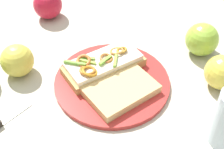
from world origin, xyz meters
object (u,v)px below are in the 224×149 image
plate (112,82)px  apple_4 (203,40)px  sandwich (102,65)px  apple_5 (48,4)px  apple_1 (222,72)px  bread_slice_side (122,89)px  apple_0 (17,60)px

plate → apple_4: apple_4 is taller
sandwich → apple_4: size_ratio=2.35×
plate → apple_5: bearing=-173.5°
plate → apple_1: apple_1 is taller
apple_5 → bread_slice_side: bearing=6.3°
sandwich → apple_1: apple_1 is taller
apple_1 → apple_5: 0.51m
apple_0 → apple_5: 0.24m
bread_slice_side → apple_0: 0.26m
bread_slice_side → sandwich: bearing=86.8°
apple_1 → apple_4: size_ratio=0.96×
apple_1 → apple_5: bearing=-149.8°
plate → apple_1: bearing=62.6°
apple_4 → plate: bearing=-91.0°
plate → apple_4: size_ratio=3.21×
sandwich → apple_0: 0.20m
plate → sandwich: sandwich is taller
apple_5 → apple_4: bearing=41.1°
sandwich → apple_1: bearing=-39.7°
bread_slice_side → apple_5: size_ratio=1.82×
sandwich → apple_1: 0.27m
apple_0 → apple_4: 0.45m
bread_slice_side → apple_4: bearing=-0.4°
sandwich → apple_1: size_ratio=2.46×
sandwich → apple_5: apple_5 is taller
bread_slice_side → apple_4: size_ratio=1.80×
apple_1 → apple_4: 0.11m
apple_4 → apple_5: (-0.33, -0.29, -0.00)m
plate → apple_5: size_ratio=3.25×
plate → apple_5: (-0.33, -0.04, 0.04)m
sandwich → apple_5: 0.29m
plate → apple_0: apple_0 is taller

